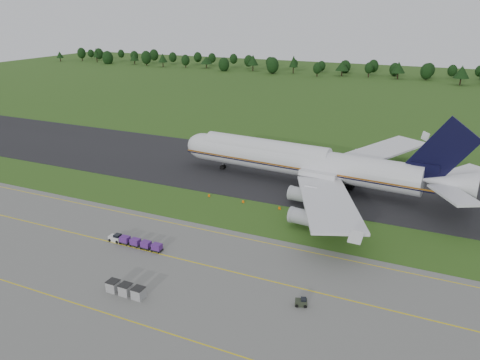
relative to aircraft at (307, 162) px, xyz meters
The scene contains 10 objects.
ground 25.79m from the aircraft, 111.87° to the right, with size 600.00×600.00×0.00m, color #2B5018.
apron 58.35m from the aircraft, 99.27° to the right, with size 300.00×52.00×0.06m, color slate.
taxiway 12.04m from the aircraft, 153.22° to the left, with size 300.00×40.00×0.08m, color black.
apron_markings 51.47m from the aircraft, 100.53° to the right, with size 300.00×30.20×0.01m.
tree_line 197.51m from the aircraft, 91.47° to the left, with size 526.31×20.96×11.75m.
aircraft is the anchor object (origin of this frame).
baggage_train 48.98m from the aircraft, 113.76° to the right, with size 11.64×1.49×1.43m.
utility_cart 51.98m from the aircraft, 73.72° to the right, with size 2.03×1.57×0.98m.
uld_row 59.43m from the aircraft, 100.87° to the right, with size 6.59×1.79×1.77m.
edge_markers 20.64m from the aircraft, 118.48° to the right, with size 18.13×0.30×0.60m.
Camera 1 is at (40.08, -83.94, 42.04)m, focal length 35.00 mm.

